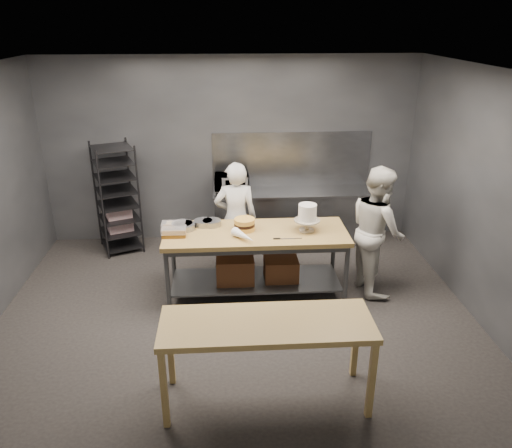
{
  "coord_description": "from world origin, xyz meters",
  "views": [
    {
      "loc": [
        -0.1,
        -5.44,
        3.53
      ],
      "look_at": [
        0.28,
        0.47,
        1.05
      ],
      "focal_mm": 35.0,
      "sensor_mm": 36.0,
      "label": 1
    }
  ],
  "objects_px": {
    "work_table": "(255,256)",
    "chef_behind": "(236,219)",
    "near_counter": "(267,330)",
    "chef_right": "(377,230)",
    "layer_cake": "(245,224)",
    "frosted_cake_stand": "(307,215)",
    "microwave": "(232,183)",
    "speed_rack": "(117,199)"
  },
  "relations": [
    {
      "from": "near_counter",
      "to": "frosted_cake_stand",
      "type": "height_order",
      "value": "frosted_cake_stand"
    },
    {
      "from": "chef_behind",
      "to": "frosted_cake_stand",
      "type": "height_order",
      "value": "chef_behind"
    },
    {
      "from": "near_counter",
      "to": "frosted_cake_stand",
      "type": "distance_m",
      "value": 2.18
    },
    {
      "from": "chef_right",
      "to": "speed_rack",
      "type": "bearing_deg",
      "value": 61.21
    },
    {
      "from": "frosted_cake_stand",
      "to": "layer_cake",
      "type": "xyz_separation_m",
      "value": [
        -0.81,
        0.08,
        -0.15
      ]
    },
    {
      "from": "speed_rack",
      "to": "chef_right",
      "type": "bearing_deg",
      "value": -22.28
    },
    {
      "from": "work_table",
      "to": "microwave",
      "type": "bearing_deg",
      "value": 99.4
    },
    {
      "from": "chef_behind",
      "to": "chef_right",
      "type": "bearing_deg",
      "value": 160.55
    },
    {
      "from": "near_counter",
      "to": "frosted_cake_stand",
      "type": "xyz_separation_m",
      "value": [
        0.7,
        2.04,
        0.33
      ]
    },
    {
      "from": "chef_right",
      "to": "microwave",
      "type": "bearing_deg",
      "value": 43.5
    },
    {
      "from": "near_counter",
      "to": "chef_behind",
      "type": "xyz_separation_m",
      "value": [
        -0.22,
        2.73,
        0.02
      ]
    },
    {
      "from": "work_table",
      "to": "frosted_cake_stand",
      "type": "relative_size",
      "value": 6.54
    },
    {
      "from": "work_table",
      "to": "chef_behind",
      "type": "distance_m",
      "value": 0.76
    },
    {
      "from": "near_counter",
      "to": "chef_right",
      "type": "relative_size",
      "value": 1.14
    },
    {
      "from": "chef_behind",
      "to": "microwave",
      "type": "distance_m",
      "value": 1.01
    },
    {
      "from": "near_counter",
      "to": "speed_rack",
      "type": "bearing_deg",
      "value": 119.6
    },
    {
      "from": "speed_rack",
      "to": "frosted_cake_stand",
      "type": "bearing_deg",
      "value": -29.94
    },
    {
      "from": "chef_right",
      "to": "microwave",
      "type": "height_order",
      "value": "chef_right"
    },
    {
      "from": "near_counter",
      "to": "microwave",
      "type": "xyz_separation_m",
      "value": [
        -0.25,
        3.71,
        0.24
      ]
    },
    {
      "from": "chef_right",
      "to": "work_table",
      "type": "bearing_deg",
      "value": 85.38
    },
    {
      "from": "near_counter",
      "to": "layer_cake",
      "type": "distance_m",
      "value": 2.13
    },
    {
      "from": "chef_right",
      "to": "layer_cake",
      "type": "relative_size",
      "value": 6.47
    },
    {
      "from": "chef_behind",
      "to": "layer_cake",
      "type": "bearing_deg",
      "value": 98.24
    },
    {
      "from": "work_table",
      "to": "near_counter",
      "type": "distance_m",
      "value": 2.07
    },
    {
      "from": "work_table",
      "to": "microwave",
      "type": "distance_m",
      "value": 1.75
    },
    {
      "from": "chef_behind",
      "to": "work_table",
      "type": "bearing_deg",
      "value": 108.22
    },
    {
      "from": "work_table",
      "to": "microwave",
      "type": "relative_size",
      "value": 4.43
    },
    {
      "from": "work_table",
      "to": "chef_behind",
      "type": "bearing_deg",
      "value": 109.35
    },
    {
      "from": "speed_rack",
      "to": "chef_behind",
      "type": "height_order",
      "value": "speed_rack"
    },
    {
      "from": "speed_rack",
      "to": "frosted_cake_stand",
      "type": "height_order",
      "value": "speed_rack"
    },
    {
      "from": "frosted_cake_stand",
      "to": "chef_behind",
      "type": "bearing_deg",
      "value": 143.11
    },
    {
      "from": "chef_right",
      "to": "near_counter",
      "type": "bearing_deg",
      "value": 135.19
    },
    {
      "from": "layer_cake",
      "to": "chef_right",
      "type": "bearing_deg",
      "value": -0.49
    },
    {
      "from": "chef_right",
      "to": "layer_cake",
      "type": "bearing_deg",
      "value": 83.0
    },
    {
      "from": "chef_behind",
      "to": "frosted_cake_stand",
      "type": "distance_m",
      "value": 1.18
    },
    {
      "from": "layer_cake",
      "to": "microwave",
      "type": "bearing_deg",
      "value": 94.94
    },
    {
      "from": "work_table",
      "to": "frosted_cake_stand",
      "type": "bearing_deg",
      "value": -0.79
    },
    {
      "from": "near_counter",
      "to": "chef_right",
      "type": "distance_m",
      "value": 2.68
    },
    {
      "from": "work_table",
      "to": "microwave",
      "type": "height_order",
      "value": "microwave"
    },
    {
      "from": "chef_right",
      "to": "microwave",
      "type": "relative_size",
      "value": 3.24
    },
    {
      "from": "near_counter",
      "to": "microwave",
      "type": "height_order",
      "value": "microwave"
    },
    {
      "from": "work_table",
      "to": "speed_rack",
      "type": "bearing_deg",
      "value": 142.84
    }
  ]
}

